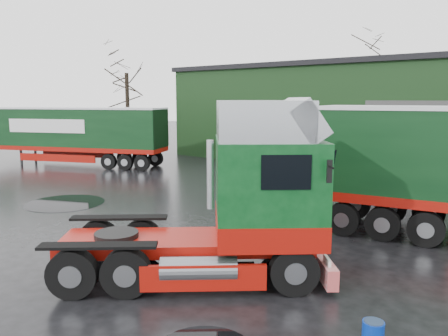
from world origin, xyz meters
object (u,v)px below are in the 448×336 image
(warehouse, at_px, (432,114))
(tree_left, at_px, (127,97))
(hero_tractor, at_px, (186,190))
(tree_back_a, at_px, (364,91))
(trailer_left, at_px, (75,136))
(wash_bucket, at_px, (373,331))

(warehouse, height_order, tree_left, tree_left)
(hero_tractor, height_order, tree_back_a, tree_back_a)
(tree_left, height_order, tree_back_a, tree_back_a)
(tree_back_a, bearing_deg, trailer_left, -111.60)
(tree_left, xyz_separation_m, tree_back_a, (11.00, 18.00, 0.50))
(wash_bucket, bearing_deg, trailer_left, 158.25)
(warehouse, relative_size, hero_tractor, 4.92)
(tree_left, bearing_deg, hero_tractor, -36.87)
(warehouse, xyz_separation_m, trailer_left, (-17.35, -13.62, -1.35))
(trailer_left, relative_size, tree_back_a, 1.22)
(warehouse, xyz_separation_m, wash_bucket, (4.19, -22.21, -2.98))
(wash_bucket, xyz_separation_m, tree_left, (-23.19, 14.21, 4.08))
(tree_back_a, bearing_deg, wash_bucket, -69.27)
(trailer_left, bearing_deg, tree_left, -6.88)
(warehouse, xyz_separation_m, tree_left, (-19.00, -8.00, 1.09))
(trailer_left, distance_m, wash_bucket, 23.25)
(wash_bucket, relative_size, tree_left, 0.04)
(warehouse, height_order, wash_bucket, warehouse)
(warehouse, distance_m, trailer_left, 22.10)
(warehouse, xyz_separation_m, tree_back_a, (-8.00, 10.00, 1.59))
(warehouse, bearing_deg, hero_tractor, -90.52)
(tree_back_a, bearing_deg, warehouse, -51.34)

